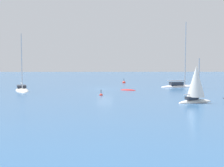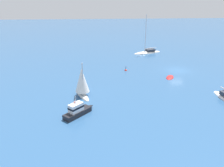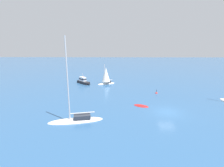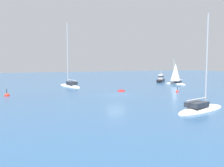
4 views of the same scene
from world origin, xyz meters
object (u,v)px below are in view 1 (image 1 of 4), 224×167
Objects in this scene: sailboat at (22,90)px; skiff at (128,90)px; ketch at (196,86)px; sailboat_1 at (180,86)px; mooring_buoy at (124,83)px; channel_buoy at (101,95)px.

skiff is at bearing 73.16° from sailboat.
ketch is 21.57m from sailboat_1.
skiff is 2.23× the size of mooring_buoy.
sailboat is 28.39m from sailboat_1.
mooring_buoy is (31.99, 6.48, -1.96)m from ketch.
mooring_buoy is (16.77, -0.37, 0.01)m from skiff.
skiff is at bearing 178.74° from mooring_buoy.
skiff is 2.75× the size of channel_buoy.
sailboat_1 is (21.23, -3.40, -1.71)m from ketch.
channel_buoy is at bearing -94.33° from skiff.
ketch is at bearing -124.68° from channel_buoy.
ketch is 13.79m from channel_buoy.
mooring_buoy is at bearing 114.80° from skiff.
skiff is 0.24× the size of sailboat_1.
sailboat is at bearing 127.09° from ketch.
ketch is at bearing -168.55° from mooring_buoy.
ketch is 5.21× the size of channel_buoy.
sailboat_1 is at bearing 84.55° from sailboat.
sailboat is at bearing -151.77° from skiff.
channel_buoy is (-13.46, 14.63, -0.24)m from sailboat_1.
sailboat is 0.77× the size of sailboat_1.
channel_buoy is at bearing 123.46° from ketch.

